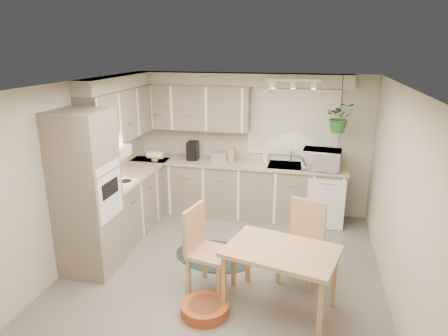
{
  "coord_description": "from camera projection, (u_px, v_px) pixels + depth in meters",
  "views": [
    {
      "loc": [
        1.03,
        -4.54,
        2.82
      ],
      "look_at": [
        -0.13,
        0.55,
        1.22
      ],
      "focal_mm": 32.0,
      "sensor_mm": 36.0,
      "label": 1
    }
  ],
  "objects": [
    {
      "name": "floor",
      "position": [
        224.0,
        268.0,
        5.28
      ],
      "size": [
        4.2,
        4.2,
        0.0
      ],
      "primitive_type": "plane",
      "color": "#66635A",
      "rests_on": "ground"
    },
    {
      "name": "track_light_bar",
      "position": [
        293.0,
        80.0,
        5.9
      ],
      "size": [
        0.8,
        0.04,
        0.04
      ],
      "primitive_type": "cube",
      "color": "silver",
      "rests_on": "ceiling"
    },
    {
      "name": "pet_bed",
      "position": [
        205.0,
        309.0,
        4.38
      ],
      "size": [
        0.68,
        0.68,
        0.12
      ],
      "primitive_type": "cylinder",
      "rotation": [
        0.0,
        0.0,
        0.34
      ],
      "color": "#A83E21",
      "rests_on": "floor"
    },
    {
      "name": "chair_back",
      "position": [
        301.0,
        244.0,
        4.88
      ],
      "size": [
        0.6,
        0.6,
        1.01
      ],
      "primitive_type": "cube",
      "rotation": [
        0.0,
        0.0,
        2.82
      ],
      "color": "tan",
      "rests_on": "floor"
    },
    {
      "name": "ceiling",
      "position": [
        224.0,
        84.0,
        4.58
      ],
      "size": [
        4.2,
        4.2,
        0.0
      ],
      "primitive_type": "plane",
      "color": "white",
      "rests_on": "wall_back"
    },
    {
      "name": "knife_block",
      "position": [
        232.0,
        155.0,
        6.76
      ],
      "size": [
        0.11,
        0.11,
        0.23
      ],
      "primitive_type": "cube",
      "rotation": [
        0.0,
        0.0,
        -0.08
      ],
      "color": "tan",
      "rests_on": "counter_back"
    },
    {
      "name": "soffit_back",
      "position": [
        239.0,
        79.0,
        6.47
      ],
      "size": [
        3.6,
        0.3,
        0.2
      ],
      "primitive_type": "cube",
      "color": "#AFA490",
      "rests_on": "wall_back"
    },
    {
      "name": "counter_back",
      "position": [
        236.0,
        163.0,
        6.72
      ],
      "size": [
        3.64,
        0.64,
        0.04
      ],
      "primitive_type": "cube",
      "color": "tan",
      "rests_on": "base_cab_back"
    },
    {
      "name": "toaster",
      "position": [
        219.0,
        156.0,
        6.79
      ],
      "size": [
        0.28,
        0.19,
        0.16
      ],
      "primitive_type": "cube",
      "rotation": [
        0.0,
        0.0,
        0.19
      ],
      "color": "#9FA1A7",
      "rests_on": "counter_back"
    },
    {
      "name": "microwave",
      "position": [
        322.0,
        157.0,
        6.28
      ],
      "size": [
        0.61,
        0.38,
        0.4
      ],
      "primitive_type": "imported",
      "rotation": [
        0.0,
        0.0,
        -0.1
      ],
      "color": "silver",
      "rests_on": "counter_back"
    },
    {
      "name": "counter_left",
      "position": [
        130.0,
        174.0,
        6.19
      ],
      "size": [
        0.64,
        1.89,
        0.04
      ],
      "primitive_type": "cube",
      "color": "tan",
      "rests_on": "base_cab_left"
    },
    {
      "name": "window_blinds",
      "position": [
        293.0,
        123.0,
        6.6
      ],
      "size": [
        1.4,
        0.02,
        1.0
      ],
      "primitive_type": "cube",
      "color": "white",
      "rests_on": "wall_back"
    },
    {
      "name": "wall_clock",
      "position": [
        261.0,
        87.0,
        6.54
      ],
      "size": [
        0.3,
        0.03,
        0.3
      ],
      "primitive_type": "cylinder",
      "rotation": [
        1.57,
        0.0,
        0.0
      ],
      "color": "gold",
      "rests_on": "wall_back"
    },
    {
      "name": "cooktop",
      "position": [
        113.0,
        184.0,
        5.64
      ],
      "size": [
        0.52,
        0.58,
        0.02
      ],
      "primitive_type": "cube",
      "color": "silver",
      "rests_on": "counter_left"
    },
    {
      "name": "braided_rug",
      "position": [
        215.0,
        256.0,
        5.59
      ],
      "size": [
        1.33,
        1.12,
        0.01
      ],
      "primitive_type": "ellipsoid",
      "rotation": [
        0.0,
        0.0,
        -0.24
      ],
      "color": "black",
      "rests_on": "floor"
    },
    {
      "name": "base_cab_back",
      "position": [
        236.0,
        189.0,
        6.87
      ],
      "size": [
        3.6,
        0.6,
        0.9
      ],
      "primitive_type": "cube",
      "color": "gray",
      "rests_on": "floor"
    },
    {
      "name": "dining_table",
      "position": [
        280.0,
        279.0,
        4.38
      ],
      "size": [
        1.32,
        1.04,
        0.73
      ],
      "primitive_type": "cube",
      "rotation": [
        0.0,
        0.0,
        -0.24
      ],
      "color": "tan",
      "rests_on": "floor"
    },
    {
      "name": "coffee_maker",
      "position": [
        193.0,
        151.0,
        6.84
      ],
      "size": [
        0.19,
        0.22,
        0.32
      ],
      "primitive_type": "cube",
      "rotation": [
        0.0,
        0.0,
        0.03
      ],
      "color": "black",
      "rests_on": "counter_back"
    },
    {
      "name": "base_cab_left",
      "position": [
        132.0,
        202.0,
        6.33
      ],
      "size": [
        0.6,
        1.85,
        0.9
      ],
      "primitive_type": "cube",
      "color": "gray",
      "rests_on": "floor"
    },
    {
      "name": "wall_right",
      "position": [
        396.0,
        196.0,
        4.51
      ],
      "size": [
        0.04,
        4.2,
        2.4
      ],
      "primitive_type": "cube",
      "color": "#AFA490",
      "rests_on": "floor"
    },
    {
      "name": "chair_left",
      "position": [
        211.0,
        251.0,
        4.67
      ],
      "size": [
        0.58,
        0.58,
        1.04
      ],
      "primitive_type": "cube",
      "rotation": [
        0.0,
        0.0,
        -1.79
      ],
      "color": "tan",
      "rests_on": "floor"
    },
    {
      "name": "soap_bottle",
      "position": [
        266.0,
        159.0,
        6.75
      ],
      "size": [
        0.12,
        0.2,
        0.08
      ],
      "primitive_type": "imported",
      "rotation": [
        0.0,
        0.0,
        -0.24
      ],
      "color": "silver",
      "rests_on": "counter_back"
    },
    {
      "name": "wall_back",
      "position": [
        251.0,
        144.0,
        6.89
      ],
      "size": [
        4.0,
        0.04,
        2.4
      ],
      "primitive_type": "cube",
      "color": "#AFA490",
      "rests_on": "floor"
    },
    {
      "name": "dishwasher_front",
      "position": [
        325.0,
        205.0,
        6.27
      ],
      "size": [
        0.58,
        0.02,
        0.83
      ],
      "primitive_type": "cube",
      "color": "silver",
      "rests_on": "base_cab_back"
    },
    {
      "name": "upper_cab_back",
      "position": [
        192.0,
        107.0,
        6.75
      ],
      "size": [
        2.0,
        0.35,
        0.75
      ],
      "primitive_type": "cube",
      "color": "gray",
      "rests_on": "wall_back"
    },
    {
      "name": "oven_stack",
      "position": [
        87.0,
        194.0,
        4.98
      ],
      "size": [
        0.65,
        0.65,
        2.1
      ],
      "primitive_type": "cube",
      "color": "gray",
      "rests_on": "floor"
    },
    {
      "name": "wall_oven_face",
      "position": [
        110.0,
        196.0,
        4.91
      ],
      "size": [
        0.02,
        0.56,
        0.58
      ],
      "primitive_type": "cube",
      "color": "silver",
      "rests_on": "oven_stack"
    },
    {
      "name": "wall_left",
      "position": [
        79.0,
        172.0,
        5.35
      ],
      "size": [
        0.04,
        4.2,
        2.4
      ],
      "primitive_type": "cube",
      "color": "#AFA490",
      "rests_on": "floor"
    },
    {
      "name": "upper_cab_left",
      "position": [
        122.0,
        114.0,
        6.06
      ],
      "size": [
        0.35,
        2.0,
        0.75
      ],
      "primitive_type": "cube",
      "color": "gray",
      "rests_on": "wall_left"
    },
    {
      "name": "range_hood",
      "position": [
        109.0,
        153.0,
        5.51
      ],
      "size": [
        0.4,
        0.6,
        0.14
      ],
      "primitive_type": "cube",
      "color": "silver",
      "rests_on": "upper_cab_left"
    },
    {
      "name": "sink",
      "position": [
        290.0,
        168.0,
        6.55
      ],
      "size": [
        0.7,
        0.48,
        0.1
      ],
      "primitive_type": "cube",
      "color": "#9FA1A7",
      "rests_on": "counter_back"
    },
    {
      "name": "soffit_left",
      "position": [
        118.0,
        82.0,
        5.93
      ],
      "size": [
        0.3,
        2.0,
        0.2
      ],
      "primitive_type": "cube",
      "color": "#AFA490",
      "rests_on": "wall_left"
    },
    {
      "name": "window_frame",
      "position": [
        293.0,
        123.0,
        6.6
      ],
      "size": [
        1.5,
        0.02,
        1.1
      ],
      "primitive_type": "cube",
      "color": "silver",
      "rests_on": "wall_back"
    },
    {
      "name": "wall_front",
      "position": [
        162.0,
        273.0,
        2.97
      ],
      "size": [
        4.0,
        0.04,
        2.4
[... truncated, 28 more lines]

